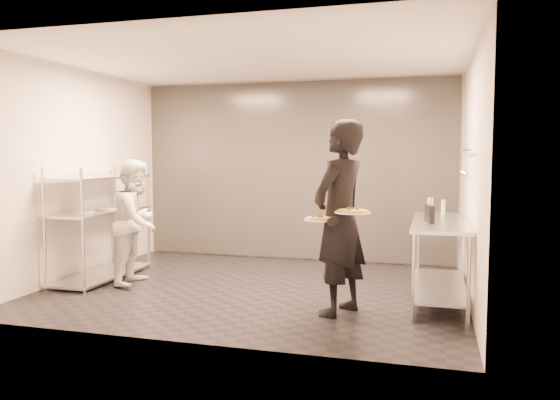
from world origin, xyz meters
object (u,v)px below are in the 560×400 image
(pos_monitor, at_px, (429,214))
(bottle_clear, at_px, (443,206))
(pizza_plate_near, at_px, (320,219))
(bottle_dark, at_px, (432,208))
(pass_rack, at_px, (101,221))
(prep_counter, at_px, (440,247))
(chef, at_px, (137,222))
(salad_plate, at_px, (341,182))
(bottle_green, at_px, (430,208))
(waiter, at_px, (340,218))
(pizza_plate_far, at_px, (353,211))

(pos_monitor, relative_size, bottle_clear, 1.48)
(pizza_plate_near, relative_size, bottle_dark, 1.44)
(pass_rack, height_order, bottle_clear, pass_rack)
(prep_counter, height_order, pos_monitor, pos_monitor)
(chef, distance_m, salad_plate, 2.76)
(chef, height_order, bottle_green, chef)
(bottle_green, bearing_deg, waiter, -133.54)
(waiter, relative_size, bottle_green, 8.37)
(pizza_plate_far, distance_m, bottle_clear, 1.97)
(pizza_plate_far, height_order, bottle_dark, bottle_dark)
(pos_monitor, bearing_deg, pizza_plate_far, -145.95)
(waiter, bearing_deg, pizza_plate_near, -16.79)
(bottle_green, distance_m, bottle_dark, 0.13)
(pizza_plate_near, relative_size, bottle_clear, 1.82)
(pass_rack, relative_size, prep_counter, 0.89)
(waiter, bearing_deg, salad_plate, -149.87)
(chef, xyz_separation_m, bottle_green, (3.62, 0.29, 0.25))
(chef, height_order, pos_monitor, chef)
(pizza_plate_far, relative_size, bottle_dark, 1.61)
(salad_plate, height_order, bottle_green, salad_plate)
(waiter, distance_m, bottle_dark, 1.40)
(prep_counter, distance_m, bottle_dark, 0.51)
(waiter, relative_size, bottle_clear, 11.53)
(prep_counter, height_order, bottle_green, bottle_green)
(salad_plate, distance_m, bottle_dark, 1.25)
(pass_rack, bearing_deg, waiter, -12.93)
(pizza_plate_near, xyz_separation_m, salad_plate, (0.13, 0.52, 0.35))
(pass_rack, distance_m, waiter, 3.42)
(waiter, height_order, bottle_clear, waiter)
(pos_monitor, height_order, bottle_dark, bottle_dark)
(pos_monitor, xyz_separation_m, bottle_clear, (0.16, 0.98, -0.01))
(bottle_green, bearing_deg, chef, -175.46)
(waiter, relative_size, bottle_dark, 9.10)
(prep_counter, xyz_separation_m, bottle_green, (-0.11, 0.17, 0.41))
(bottle_dark, bearing_deg, prep_counter, -72.22)
(prep_counter, relative_size, bottle_green, 7.51)
(pos_monitor, bearing_deg, salad_plate, -179.44)
(pass_rack, bearing_deg, pos_monitor, -3.03)
(pizza_plate_near, bearing_deg, prep_counter, 39.55)
(salad_plate, bearing_deg, pos_monitor, 13.78)
(bottle_green, bearing_deg, pass_rack, -177.61)
(pizza_plate_near, relative_size, pizza_plate_far, 0.90)
(pos_monitor, bearing_deg, pass_rack, 163.75)
(salad_plate, xyz_separation_m, pos_monitor, (0.92, 0.23, -0.34))
(prep_counter, xyz_separation_m, pos_monitor, (-0.12, -0.23, 0.39))
(waiter, relative_size, pos_monitor, 7.77)
(waiter, bearing_deg, bottle_dark, 162.57)
(waiter, distance_m, salad_plate, 0.48)
(prep_counter, distance_m, chef, 3.74)
(prep_counter, xyz_separation_m, salad_plate, (-1.04, -0.45, 0.73))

